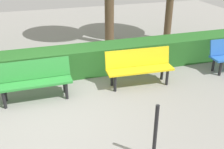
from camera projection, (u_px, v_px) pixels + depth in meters
name	position (u px, v px, depth m)	size (l,w,h in m)	color
ground_plane	(44.00, 116.00, 5.35)	(19.98, 19.98, 0.00)	gray
bench_yellow	(139.00, 66.00, 6.41)	(1.62, 0.54, 0.86)	yellow
bench_green	(34.00, 79.00, 5.79)	(1.59, 0.47, 0.86)	#2D8C38
hedge_row	(82.00, 61.00, 7.01)	(15.98, 0.74, 0.72)	#266023
railing_post_mid	(155.00, 133.00, 4.09)	(0.06, 0.06, 1.00)	black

